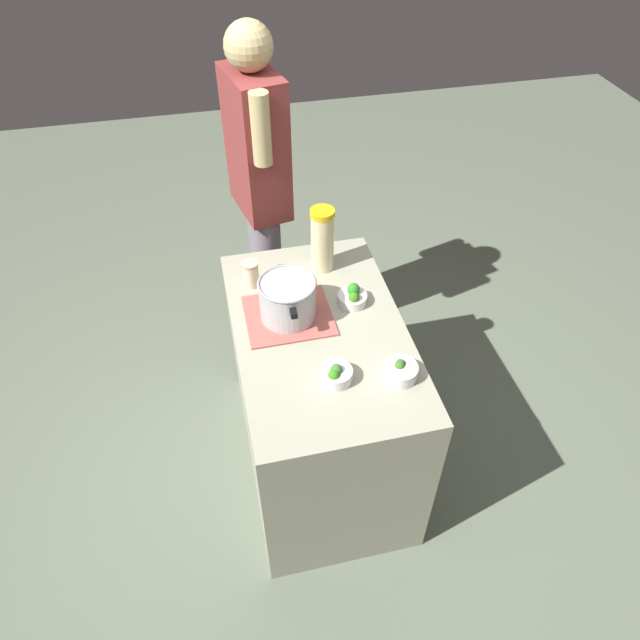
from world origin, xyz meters
TOP-DOWN VIEW (x-y plane):
  - ground_plane at (0.00, 0.00)m, footprint 8.00×8.00m
  - counter_slab at (0.00, 0.00)m, footprint 1.08×0.66m
  - dish_cloth at (0.10, 0.10)m, footprint 0.30×0.34m
  - cooking_pot at (0.10, 0.10)m, footprint 0.29×0.22m
  - lemonade_pitcher at (0.37, -0.09)m, footprint 0.10×0.10m
  - mason_jar at (0.32, 0.22)m, footprint 0.07×0.07m
  - broccoli_bowl_front at (-0.26, 0.00)m, footprint 0.12×0.12m
  - broccoli_bowl_center at (0.12, -0.16)m, footprint 0.12×0.12m
  - broccoli_bowl_back at (-0.29, -0.22)m, footprint 0.12×0.12m
  - person_cook at (0.87, 0.09)m, footprint 0.50×0.27m

SIDE VIEW (x-z plane):
  - ground_plane at x=0.00m, z-range 0.00..0.00m
  - counter_slab at x=0.00m, z-range 0.00..0.86m
  - dish_cloth at x=0.10m, z-range 0.86..0.87m
  - broccoli_bowl_back at x=-0.29m, z-range 0.85..0.92m
  - broccoli_bowl_front at x=-0.26m, z-range 0.85..0.92m
  - broccoli_bowl_center at x=0.12m, z-range 0.85..0.93m
  - mason_jar at x=0.32m, z-range 0.86..0.97m
  - cooking_pot at x=0.10m, z-range 0.87..1.04m
  - person_cook at x=0.87m, z-range 0.09..1.81m
  - lemonade_pitcher at x=0.37m, z-range 0.86..1.15m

